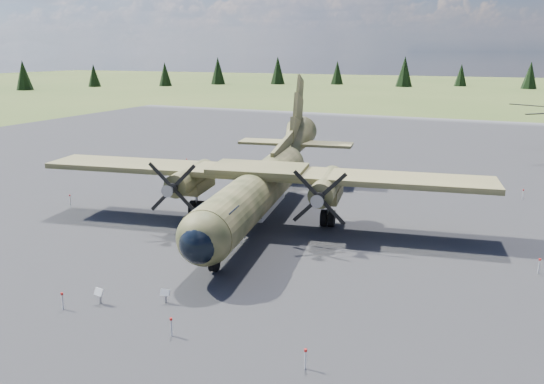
% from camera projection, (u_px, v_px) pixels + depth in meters
% --- Properties ---
extents(ground, '(500.00, 500.00, 0.00)m').
position_uv_depth(ground, '(262.00, 233.00, 35.12)').
color(ground, '#545D29').
rests_on(ground, ground).
extents(apron, '(120.00, 120.00, 0.04)m').
position_uv_depth(apron, '(312.00, 197.00, 43.98)').
color(apron, '#515156').
rests_on(apron, ground).
extents(transport_plane, '(31.12, 28.03, 10.25)m').
position_uv_depth(transport_plane, '(262.00, 179.00, 37.42)').
color(transport_plane, '#3D4023').
rests_on(transport_plane, ground).
extents(info_placard_left, '(0.53, 0.29, 0.79)m').
position_uv_depth(info_placard_left, '(99.00, 294.00, 25.14)').
color(info_placard_left, gray).
rests_on(info_placard_left, ground).
extents(info_placard_right, '(0.48, 0.27, 0.72)m').
position_uv_depth(info_placard_right, '(165.00, 294.00, 25.21)').
color(info_placard_right, gray).
rests_on(info_placard_right, ground).
extents(barrier_fence, '(33.12, 29.62, 0.85)m').
position_uv_depth(barrier_fence, '(255.00, 225.00, 35.10)').
color(barrier_fence, silver).
rests_on(barrier_fence, ground).
extents(treeline, '(344.05, 345.64, 10.89)m').
position_uv_depth(treeline, '(315.00, 214.00, 23.11)').
color(treeline, black).
rests_on(treeline, ground).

